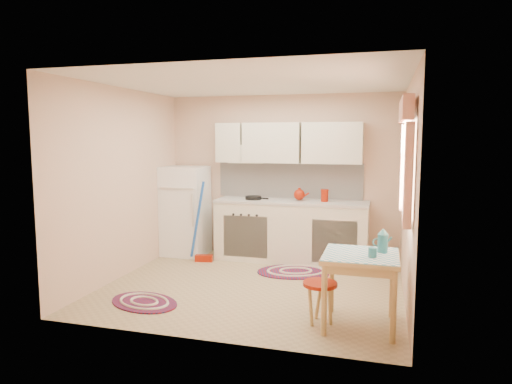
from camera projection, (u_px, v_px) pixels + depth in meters
room_shell at (270, 158)px, 5.70m from camera, size 3.64×3.60×2.52m
fridge at (186, 211)px, 7.21m from camera, size 0.65×0.60×1.40m
broom at (203, 222)px, 6.77m from camera, size 0.30×0.17×1.20m
base_cabinets at (291, 232)px, 6.84m from camera, size 2.25×0.60×0.88m
countertop at (291, 202)px, 6.78m from camera, size 2.27×0.62×0.04m
frying_pan at (253, 198)px, 6.88m from camera, size 0.30×0.30×0.05m
red_kettle at (299, 195)px, 6.74m from camera, size 0.21×0.19×0.18m
red_canister at (325, 196)px, 6.64m from camera, size 0.13×0.13×0.16m
table at (360, 291)px, 4.46m from camera, size 0.72×0.72×0.72m
stool at (320, 303)px, 4.55m from camera, size 0.41×0.41×0.42m
coffee_pot at (383, 241)px, 4.46m from camera, size 0.13×0.11×0.25m
mug at (372, 253)px, 4.28m from camera, size 0.09×0.09×0.10m
rug_center at (296, 272)px, 6.30m from camera, size 1.24×1.02×0.02m
rug_left at (144, 302)px, 5.12m from camera, size 1.01×0.83×0.02m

